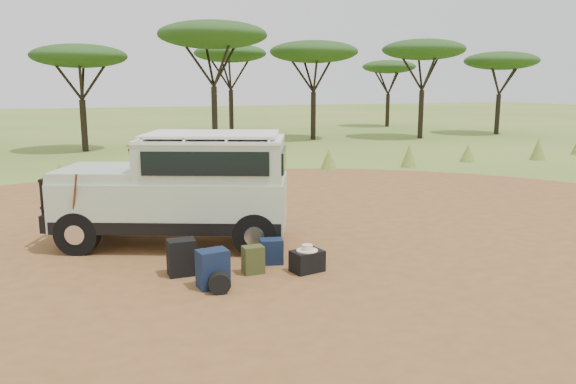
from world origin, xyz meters
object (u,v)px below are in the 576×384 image
object	(u,v)px
walking_staff	(73,215)
backpack_navy	(213,269)
duffel_navy	(271,251)
hard_case	(307,261)
safari_vehicle	(182,191)
backpack_olive	(253,260)
backpack_black	(182,257)

from	to	relation	value
walking_staff	backpack_navy	xyz separation A→B (m)	(1.90, -2.46, -0.46)
walking_staff	duffel_navy	xyz separation A→B (m)	(3.11, -1.71, -0.54)
backpack_navy	duffel_navy	distance (m)	1.43
walking_staff	hard_case	xyz separation A→B (m)	(3.51, -2.32, -0.58)
safari_vehicle	hard_case	bearing A→B (deg)	-33.68
backpack_olive	hard_case	xyz separation A→B (m)	(0.85, -0.24, -0.05)
walking_staff	backpack_black	bearing A→B (deg)	-76.11
backpack_navy	safari_vehicle	bearing A→B (deg)	81.87
safari_vehicle	walking_staff	world-z (taller)	safari_vehicle
backpack_olive	duffel_navy	world-z (taller)	backpack_olive
safari_vehicle	backpack_navy	bearing A→B (deg)	-67.88
safari_vehicle	backpack_olive	xyz separation A→B (m)	(0.71, -2.15, -0.80)
duffel_navy	walking_staff	bearing A→B (deg)	165.05
duffel_navy	backpack_olive	bearing A→B (deg)	-126.47
backpack_black	hard_case	world-z (taller)	backpack_black
backpack_black	backpack_navy	world-z (taller)	backpack_black
backpack_black	duffel_navy	xyz separation A→B (m)	(1.54, 0.03, -0.08)
safari_vehicle	duffel_navy	xyz separation A→B (m)	(1.16, -1.78, -0.81)
backpack_navy	duffel_navy	world-z (taller)	backpack_navy
backpack_black	safari_vehicle	bearing A→B (deg)	77.22
backpack_black	walking_staff	bearing A→B (deg)	131.05
duffel_navy	hard_case	bearing A→B (deg)	-42.85
safari_vehicle	walking_staff	xyz separation A→B (m)	(-1.95, -0.07, -0.28)
backpack_navy	backpack_olive	size ratio (longest dim) A/B	1.28
safari_vehicle	hard_case	size ratio (longest dim) A/B	9.32
safari_vehicle	backpack_black	distance (m)	1.99
walking_staff	backpack_olive	xyz separation A→B (m)	(2.66, -2.08, -0.52)
safari_vehicle	hard_case	world-z (taller)	safari_vehicle
backpack_navy	backpack_black	bearing A→B (deg)	107.26
hard_case	backpack_black	bearing A→B (deg)	152.16
safari_vehicle	backpack_black	xyz separation A→B (m)	(-0.37, -1.81, -0.74)
safari_vehicle	backpack_black	size ratio (longest dim) A/B	7.90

